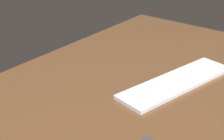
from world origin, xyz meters
The scene contains 2 objects.
desk centered at (0.00, 0.00, 1.00)cm, with size 140.00×84.00×2.00cm, color #4C301C.
keyboard centered at (12.73, -9.32, 2.60)cm, with size 43.27×11.48×1.20cm, color silver.
Camera 1 is at (-77.52, -52.96, 54.18)cm, focal length 55.69 mm.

